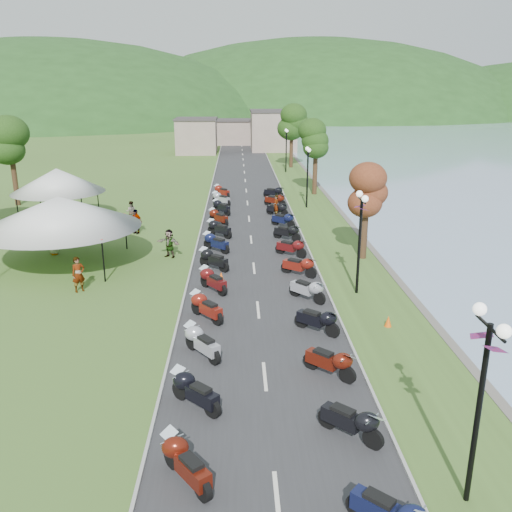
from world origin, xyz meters
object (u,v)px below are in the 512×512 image
object	(u,v)px
pedestrian_a	(80,291)
vendor_tent_main	(61,231)
pedestrian_c	(53,234)
streetlamp_near	(478,413)
pedestrian_b	(132,222)

from	to	relation	value
pedestrian_a	vendor_tent_main	bearing A→B (deg)	80.19
vendor_tent_main	pedestrian_c	size ratio (longest dim) A/B	3.92
streetlamp_near	pedestrian_a	world-z (taller)	streetlamp_near
vendor_tent_main	pedestrian_c	xyz separation A→B (m)	(-2.87, 6.74, -2.00)
pedestrian_b	pedestrian_c	distance (m)	5.99
pedestrian_b	pedestrian_c	size ratio (longest dim) A/B	1.05
pedestrian_b	pedestrian_c	bearing A→B (deg)	34.41
vendor_tent_main	pedestrian_b	bearing A→B (deg)	79.09
pedestrian_a	pedestrian_b	distance (m)	14.68
streetlamp_near	vendor_tent_main	xyz separation A→B (m)	(-15.65, 19.31, -0.50)
vendor_tent_main	pedestrian_b	distance (m)	10.65
streetlamp_near	pedestrian_a	distance (m)	20.31
streetlamp_near	pedestrian_c	distance (m)	32.06
vendor_tent_main	pedestrian_b	xyz separation A→B (m)	(1.98, 10.27, -2.00)
streetlamp_near	pedestrian_b	world-z (taller)	streetlamp_near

